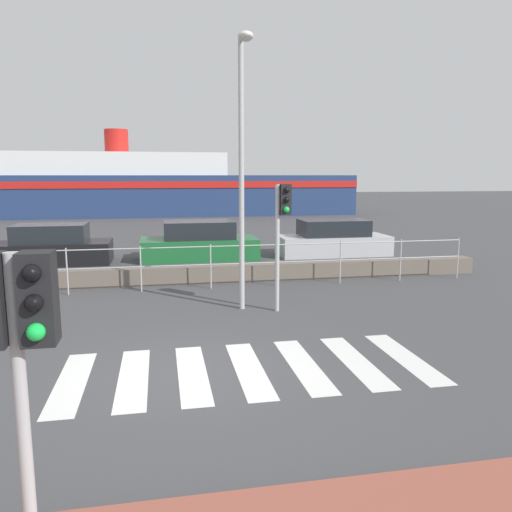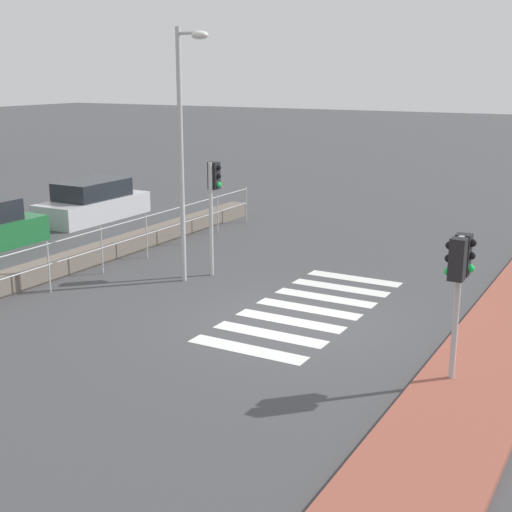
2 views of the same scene
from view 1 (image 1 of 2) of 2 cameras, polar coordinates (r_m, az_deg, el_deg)
The scene contains 11 objects.
ground_plane at distance 8.07m, azimuth -7.57°, elevation -13.17°, with size 160.00×160.00×0.00m, color #424244.
crosswalk at distance 8.17m, azimuth -0.81°, elevation -12.78°, with size 5.85×2.40×0.01m.
seawall at distance 14.44m, azimuth -9.19°, elevation -2.17°, with size 18.51×0.55×0.48m.
harbor_fence at distance 13.48m, azimuth -9.13°, elevation -0.55°, with size 16.70×0.04×1.23m.
traffic_light_near at distance 4.03m, azimuth -25.80°, elevation -7.23°, with size 0.58×0.41×2.53m.
traffic_light_far at distance 11.11m, azimuth 3.01°, elevation 4.28°, with size 0.34×0.32×2.87m.
streetlamp at distance 11.12m, azimuth -1.58°, elevation 12.60°, with size 0.32×0.87×6.04m.
ferry_boat at distance 40.69m, azimuth -11.47°, elevation 7.57°, with size 29.29×7.88×6.54m.
parked_car_black at distance 18.80m, azimuth -22.30°, elevation 0.97°, with size 3.99×1.80×1.39m.
parked_car_green at distance 18.47m, azimuth -6.51°, elevation 1.50°, with size 4.23×1.88×1.41m.
parked_car_silver at distance 19.56m, azimuth 8.79°, elevation 1.83°, with size 4.27×1.72×1.37m.
Camera 1 is at (-0.38, -7.46, 3.06)m, focal length 35.00 mm.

